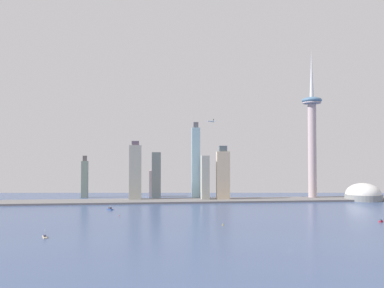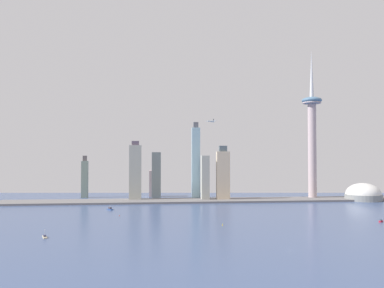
% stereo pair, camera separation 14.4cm
% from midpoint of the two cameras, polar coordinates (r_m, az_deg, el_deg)
% --- Properties ---
extents(ground_plane, '(6000.00, 6000.00, 0.00)m').
position_cam_midpoint_polar(ground_plane, '(423.84, 13.51, -14.20)').
color(ground_plane, '#3D507A').
extents(waterfront_pier, '(862.75, 73.25, 3.58)m').
position_cam_midpoint_polar(waterfront_pier, '(827.51, 3.68, -7.91)').
color(waterfront_pier, slate).
rests_on(waterfront_pier, ground).
extents(observation_tower, '(42.47, 42.47, 318.75)m').
position_cam_midpoint_polar(observation_tower, '(903.24, 16.54, 2.08)').
color(observation_tower, '#B7A1A4').
rests_on(observation_tower, ground).
extents(stadium_dome, '(73.46, 73.46, 45.58)m').
position_cam_midpoint_polar(stadium_dome, '(911.13, 22.97, -6.62)').
color(stadium_dome, gray).
rests_on(stadium_dome, ground).
extents(skyscraper_0, '(17.20, 14.18, 163.07)m').
position_cam_midpoint_polar(skyscraper_0, '(857.21, 0.54, -2.60)').
color(skyscraper_0, '#96BECD').
rests_on(skyscraper_0, ground).
extents(skyscraper_1, '(13.86, 12.27, 92.03)m').
position_cam_midpoint_polar(skyscraper_1, '(920.99, -14.86, -4.68)').
color(skyscraper_1, gray).
rests_on(skyscraper_1, ground).
extents(skyscraper_2, '(15.90, 21.24, 92.29)m').
position_cam_midpoint_polar(skyscraper_2, '(828.79, 1.86, -4.83)').
color(skyscraper_2, '#AEAEA2').
rests_on(skyscraper_2, ground).
extents(skyscraper_3, '(24.41, 16.95, 122.01)m').
position_cam_midpoint_polar(skyscraper_3, '(834.30, -7.99, -3.95)').
color(skyscraper_3, '#A8A99D').
rests_on(skyscraper_3, ground).
extents(skyscraper_4, '(13.03, 26.51, 59.16)m').
position_cam_midpoint_polar(skyscraper_4, '(915.88, -5.65, -5.55)').
color(skyscraper_4, beige).
rests_on(skyscraper_4, ground).
extents(skyscraper_5, '(19.20, 24.75, 99.44)m').
position_cam_midpoint_polar(skyscraper_5, '(874.72, -5.06, -4.42)').
color(skyscraper_5, slate).
rests_on(skyscraper_5, ground).
extents(skyscraper_6, '(26.70, 13.83, 112.38)m').
position_cam_midpoint_polar(skyscraper_6, '(831.43, 4.39, -4.37)').
color(skyscraper_6, beige).
rests_on(skyscraper_6, ground).
extents(boat_1, '(7.80, 6.68, 3.66)m').
position_cam_midpoint_polar(boat_1, '(629.14, 25.05, -9.80)').
color(boat_1, '#B91D30').
rests_on(boat_1, ground).
extents(boat_2, '(11.80, 14.00, 7.95)m').
position_cam_midpoint_polar(boat_2, '(712.30, -11.46, -8.93)').
color(boat_2, navy).
rests_on(boat_2, ground).
extents(boat_3, '(8.35, 14.77, 9.65)m').
position_cam_midpoint_polar(boat_3, '(495.89, -20.02, -12.16)').
color(boat_3, beige).
rests_on(boat_3, ground).
extents(channel_buoy_0, '(1.24, 1.24, 2.98)m').
position_cam_midpoint_polar(channel_buoy_0, '(544.71, 4.32, -11.24)').
color(channel_buoy_0, yellow).
rests_on(channel_buoy_0, ground).
extents(channel_buoy_1, '(1.23, 1.23, 2.02)m').
position_cam_midpoint_polar(channel_buoy_1, '(637.60, -10.18, -9.85)').
color(channel_buoy_1, '#E54C19').
rests_on(channel_buoy_1, ground).
extents(airplane, '(20.49, 21.05, 7.24)m').
position_cam_midpoint_polar(airplane, '(840.64, 2.71, 3.22)').
color(airplane, '#A7B8C4').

